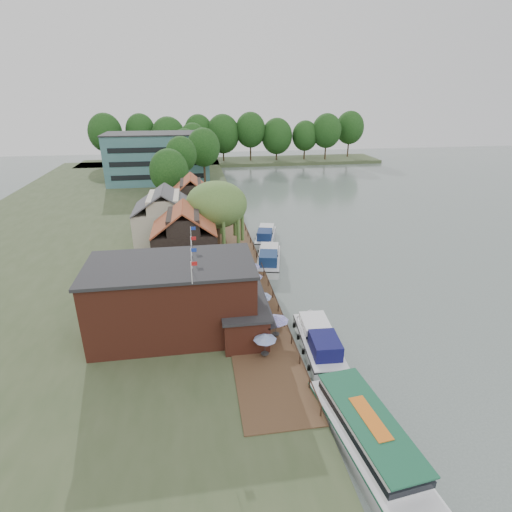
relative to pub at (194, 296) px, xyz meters
name	(u,v)px	position (x,y,z in m)	size (l,w,h in m)	color
ground	(328,321)	(14.00, 1.00, -4.65)	(260.00, 260.00, 0.00)	#56635F
land_bank	(102,228)	(-16.00, 36.00, -4.15)	(50.00, 140.00, 1.00)	#384728
quay_deck	(243,277)	(6.00, 11.00, -3.60)	(6.00, 50.00, 0.10)	#47301E
quay_rail	(263,271)	(8.70, 11.50, -3.15)	(0.20, 49.00, 1.00)	black
pub	(194,296)	(0.00, 0.00, 0.00)	(20.00, 11.00, 7.30)	maroon
hotel_block	(158,158)	(-8.00, 71.00, 2.50)	(25.40, 12.40, 12.30)	#38666B
cottage_a	(185,238)	(-1.00, 15.00, 0.60)	(8.60, 7.60, 8.50)	black
cottage_b	(165,217)	(-4.00, 25.00, 0.60)	(9.60, 8.60, 8.50)	beige
cottage_c	(192,201)	(0.00, 34.00, 0.60)	(7.60, 7.60, 8.50)	black
willow	(217,218)	(3.50, 20.00, 1.56)	(8.60, 8.60, 10.43)	#476B2D
umbrella_0	(265,346)	(5.90, -5.59, -2.36)	(2.06, 2.06, 2.38)	navy
umbrella_1	(276,326)	(7.47, -2.72, -2.36)	(2.40, 2.40, 2.38)	#231C9A
umbrella_2	(257,314)	(6.02, -0.13, -2.36)	(2.01, 2.01, 2.38)	navy
umbrella_3	(261,302)	(6.78, 2.03, -2.36)	(2.35, 2.35, 2.38)	navy
umbrella_4	(254,282)	(6.77, 6.99, -2.36)	(2.12, 2.12, 2.38)	#1C239A
umbrella_5	(251,271)	(6.90, 9.91, -2.36)	(2.30, 2.30, 2.38)	#1B1A92
umbrella_6	(245,267)	(6.39, 11.48, -2.36)	(1.97, 1.97, 2.38)	navy
cruiser_0	(319,338)	(11.39, -3.83, -3.33)	(3.49, 10.78, 2.65)	white
cruiser_1	(269,257)	(10.38, 16.53, -3.33)	(3.48, 10.74, 2.64)	silver
cruiser_2	(266,234)	(11.66, 26.32, -3.43)	(3.24, 10.02, 2.43)	silver
tour_boat	(373,442)	(11.27, -16.10, -3.17)	(3.83, 13.57, 2.96)	silver
swan	(328,418)	(9.50, -12.48, -4.43)	(0.44, 0.44, 0.44)	white
bank_tree_0	(170,179)	(-4.06, 44.77, 2.23)	(7.48, 7.48, 11.77)	#143811
bank_tree_1	(182,169)	(-1.72, 50.53, 3.08)	(6.37, 6.37, 13.46)	#143811
bank_tree_2	(204,159)	(3.16, 60.55, 3.45)	(7.60, 7.60, 14.20)	#143811
bank_tree_3	(198,153)	(1.98, 78.39, 2.38)	(6.18, 6.18, 12.06)	#143811
bank_tree_4	(186,150)	(-1.35, 85.12, 2.40)	(7.40, 7.40, 12.11)	#143811
bank_tree_5	(193,145)	(0.95, 93.32, 2.86)	(8.40, 8.40, 13.03)	#143811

